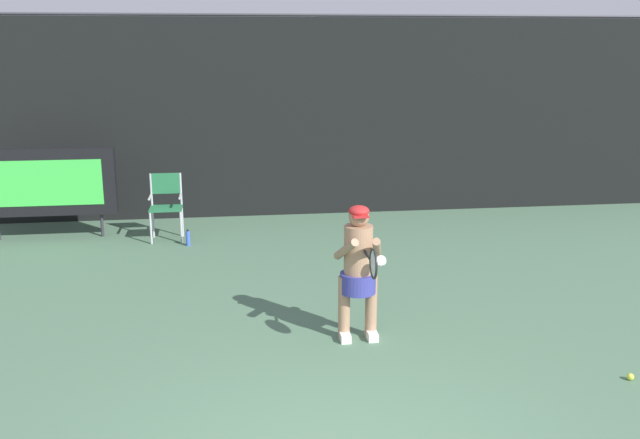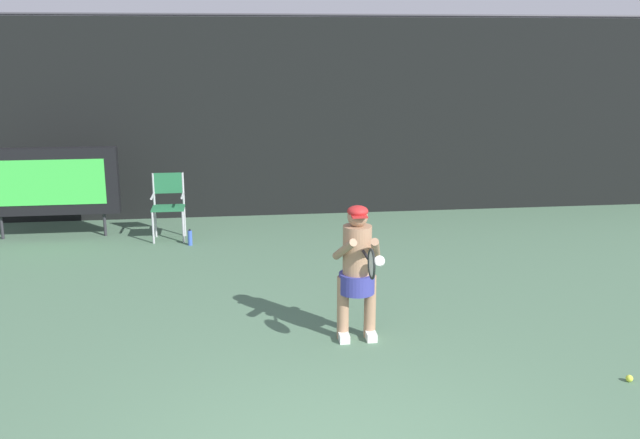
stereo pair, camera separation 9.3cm
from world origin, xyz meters
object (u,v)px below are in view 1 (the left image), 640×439
scoreboard (46,182)px  umpire_chair (166,202)px  water_bottle (188,238)px  tennis_player (358,267)px  tennis_ball_loose (630,377)px  tennis_racket (373,263)px

scoreboard → umpire_chair: 1.97m
umpire_chair → water_bottle: umpire_chair is taller
scoreboard → water_bottle: 2.53m
umpire_chair → tennis_player: tennis_player is taller
scoreboard → water_bottle: size_ratio=8.30×
umpire_chair → water_bottle: bearing=-52.0°
tennis_ball_loose → water_bottle: bearing=129.9°
water_bottle → tennis_player: size_ratio=0.18×
water_bottle → tennis_ball_loose: size_ratio=3.90×
scoreboard → tennis_ball_loose: size_ratio=32.35×
water_bottle → tennis_ball_loose: (4.42, -5.29, -0.09)m
tennis_racket → water_bottle: bearing=97.6°
water_bottle → tennis_ball_loose: water_bottle is taller
water_bottle → tennis_player: 4.47m
tennis_racket → tennis_ball_loose: bearing=-35.2°
tennis_ball_loose → scoreboard: bearing=137.9°
tennis_ball_loose → tennis_player: bearing=150.8°
scoreboard → tennis_player: (4.27, -4.69, -0.13)m
umpire_chair → tennis_racket: size_ratio=1.79×
umpire_chair → tennis_player: 4.98m
scoreboard → water_bottle: scoreboard is taller
scoreboard → water_bottle: (2.27, -0.76, -0.82)m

